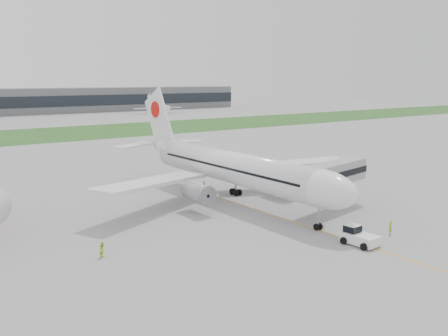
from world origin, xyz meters
TOP-DOWN VIEW (x-y plane):
  - ground at (0.00, 0.00)m, footprint 600.00×600.00m
  - apron_markings at (0.00, -5.00)m, footprint 70.00×70.00m
  - grass_strip at (0.00, 120.00)m, footprint 600.00×50.00m
  - airliner at (0.00, 4.87)m, footprint 48.13×53.95m
  - pushback_tug at (-0.33, -21.76)m, footprint 3.13×4.41m
  - jet_bridge at (8.26, -9.27)m, footprint 15.70×7.26m
  - safety_cone_left at (-0.50, -22.11)m, footprint 0.40×0.40m
  - safety_cone_right at (0.50, -21.06)m, footprint 0.37×0.37m
  - ground_crew_near at (6.00, -21.67)m, footprint 0.80×0.74m
  - ground_crew_far at (-26.71, -8.15)m, footprint 1.08×1.05m
  - distant_aircraft_right at (87.95, 190.52)m, footprint 29.44×26.33m

SIDE VIEW (x-z plane):
  - ground at x=0.00m, z-range 0.00..0.00m
  - apron_markings at x=0.00m, z-range -0.02..0.02m
  - distant_aircraft_right at x=87.95m, z-range -5.37..5.37m
  - grass_strip at x=0.00m, z-range 0.00..0.02m
  - safety_cone_right at x=0.50m, z-range 0.00..0.50m
  - safety_cone_left at x=-0.50m, z-range 0.00..0.55m
  - ground_crew_far at x=-26.71m, z-range 0.00..1.75m
  - ground_crew_near at x=6.00m, z-range 0.00..1.83m
  - pushback_tug at x=-0.33m, z-range -0.09..2.09m
  - jet_bridge at x=8.26m, z-range 1.76..9.11m
  - airliner at x=0.00m, z-range -3.28..14.60m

